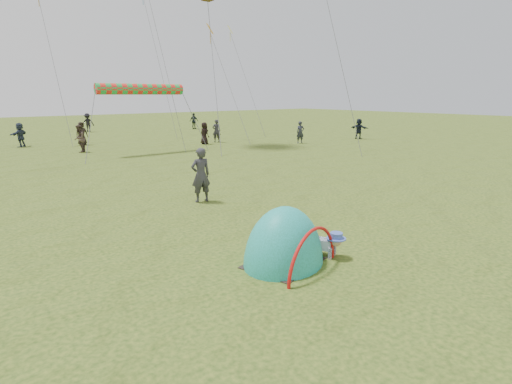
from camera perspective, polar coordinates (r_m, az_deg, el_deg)
ground at (r=8.93m, az=12.70°, el=-9.82°), size 140.00×140.00×0.00m
crawling_toddler at (r=9.09m, az=10.01°, el=-7.23°), size 0.80×0.93×0.60m
popup_tent at (r=8.72m, az=3.95°, el=-10.10°), size 2.26×2.02×2.50m
standing_adult at (r=13.40m, az=-7.90°, el=2.41°), size 0.72×0.53×1.83m
crowd_person_0 at (r=30.65m, az=-5.66°, el=8.68°), size 0.73×0.63×1.70m
crowd_person_2 at (r=42.80m, az=-8.84°, el=9.97°), size 0.84×1.03×1.65m
crowd_person_4 at (r=29.48m, az=-7.38°, el=8.32°), size 0.63×0.84×1.58m
crowd_person_5 at (r=32.13m, az=-30.63°, el=7.04°), size 1.41×1.45×1.65m
crowd_person_9 at (r=42.28m, az=-22.91°, el=9.12°), size 1.32×1.19×1.78m
crowd_person_10 at (r=31.33m, az=-23.63°, el=7.67°), size 0.81×0.53×1.64m
crowd_person_11 at (r=33.83m, az=14.48°, el=8.74°), size 0.71×1.57×1.64m
crowd_person_12 at (r=29.97m, az=6.35°, el=8.47°), size 0.69×0.58×1.61m
crowd_person_13 at (r=27.31m, az=-23.92°, el=6.98°), size 0.96×1.04×1.71m
rainbow_tube_kite at (r=25.62m, az=-16.11°, el=13.94°), size 5.34×0.64×0.64m
diamond_kite_7 at (r=33.30m, az=-6.59°, el=22.14°), size 0.93×0.93×0.76m
diamond_kite_8 at (r=38.58m, az=-3.73°, el=22.18°), size 0.86×0.86×0.70m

